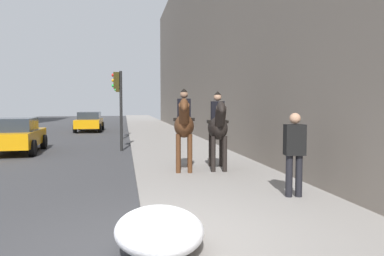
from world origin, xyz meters
TOP-DOWN VIEW (x-y plane):
  - sidewalk_slab at (0.00, -1.99)m, footprint 120.00×3.97m
  - mounted_horse_near at (5.15, -1.38)m, footprint 2.14×0.79m
  - mounted_horse_far at (5.14, -2.36)m, footprint 2.14×0.79m
  - pedestrian_greeting at (1.85, -3.09)m, footprint 0.32×0.43m
  - car_near_lane at (22.89, 2.82)m, footprint 4.45×1.94m
  - car_mid_lane at (10.89, 4.69)m, footprint 3.94×2.15m
  - traffic_light_near_curb at (10.81, 0.50)m, footprint 0.20×0.44m
  - traffic_light_far_curb at (16.19, 0.53)m, footprint 0.20×0.44m
  - snow_pile_near at (-0.32, -0.15)m, footprint 1.49×1.14m

SIDE VIEW (x-z plane):
  - sidewalk_slab at x=0.00m, z-range 0.00..0.12m
  - snow_pile_near at x=-0.32m, z-range 0.12..0.64m
  - car_mid_lane at x=10.89m, z-range 0.02..1.46m
  - car_near_lane at x=22.89m, z-range 0.05..1.49m
  - pedestrian_greeting at x=1.85m, z-range 0.25..1.95m
  - mounted_horse_far at x=5.14m, z-range 0.23..2.48m
  - mounted_horse_near at x=5.15m, z-range 0.26..2.58m
  - traffic_light_near_curb at x=10.81m, z-range 0.60..4.00m
  - traffic_light_far_curb at x=16.19m, z-range 0.61..4.06m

